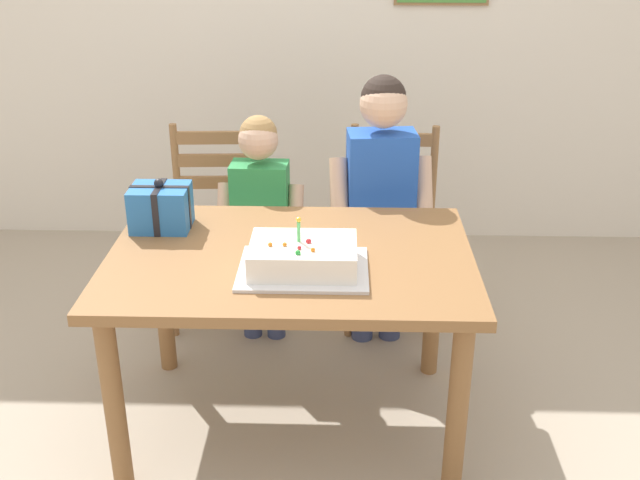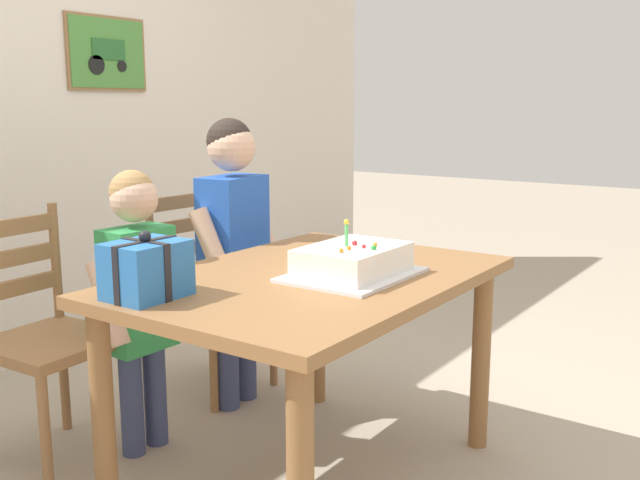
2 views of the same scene
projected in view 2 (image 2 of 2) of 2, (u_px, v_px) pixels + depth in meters
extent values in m
plane|color=tan|center=(311.00, 479.00, 2.52)|extent=(20.00, 20.00, 0.00)
cube|color=olive|center=(107.00, 53.00, 3.83)|extent=(0.51, 0.02, 0.39)
cube|color=#4C8E3D|center=(108.00, 53.00, 3.83)|extent=(0.48, 0.01, 0.36)
cube|color=#28662D|center=(109.00, 49.00, 3.82)|extent=(0.22, 0.01, 0.11)
cylinder|color=black|center=(97.00, 65.00, 3.77)|extent=(0.10, 0.01, 0.10)
cylinder|color=black|center=(122.00, 66.00, 3.90)|extent=(0.06, 0.01, 0.06)
cube|color=olive|center=(311.00, 280.00, 2.39)|extent=(1.30, 0.91, 0.04)
cylinder|color=olive|center=(481.00, 359.00, 2.70)|extent=(0.07, 0.07, 0.70)
cylinder|color=olive|center=(103.00, 417.00, 2.20)|extent=(0.07, 0.07, 0.70)
cylinder|color=olive|center=(317.00, 324.00, 3.13)|extent=(0.07, 0.07, 0.70)
cube|color=silver|center=(353.00, 275.00, 2.35)|extent=(0.44, 0.34, 0.01)
cube|color=white|center=(353.00, 260.00, 2.34)|extent=(0.36, 0.26, 0.09)
cylinder|color=#56C666|center=(346.00, 236.00, 2.32)|extent=(0.01, 0.01, 0.07)
sphere|color=yellow|center=(347.00, 222.00, 2.32)|extent=(0.02, 0.02, 0.02)
sphere|color=red|center=(364.00, 246.00, 2.30)|extent=(0.01, 0.01, 0.01)
sphere|color=orange|center=(349.00, 248.00, 2.27)|extent=(0.01, 0.01, 0.01)
sphere|color=orange|center=(375.00, 245.00, 2.33)|extent=(0.02, 0.02, 0.02)
sphere|color=red|center=(355.00, 243.00, 2.35)|extent=(0.02, 0.02, 0.02)
sphere|color=orange|center=(341.00, 251.00, 2.23)|extent=(0.02, 0.02, 0.02)
sphere|color=green|center=(374.00, 248.00, 2.27)|extent=(0.02, 0.02, 0.02)
cube|color=#286BB7|center=(146.00, 270.00, 2.08)|extent=(0.22, 0.18, 0.17)
cube|color=black|center=(146.00, 270.00, 2.08)|extent=(0.23, 0.02, 0.17)
cube|color=black|center=(146.00, 270.00, 2.08)|extent=(0.02, 0.18, 0.17)
sphere|color=black|center=(145.00, 237.00, 2.07)|extent=(0.04, 0.04, 0.04)
cube|color=#996B42|center=(51.00, 343.00, 2.57)|extent=(0.44, 0.44, 0.04)
cylinder|color=#996B42|center=(132.00, 398.00, 2.68)|extent=(0.04, 0.04, 0.43)
cylinder|color=#996B42|center=(46.00, 438.00, 2.36)|extent=(0.04, 0.04, 0.43)
cylinder|color=#996B42|center=(64.00, 378.00, 2.87)|extent=(0.04, 0.04, 0.43)
cylinder|color=#996B42|center=(56.00, 261.00, 2.78)|extent=(0.04, 0.04, 0.45)
cube|color=#996B42|center=(14.00, 288.00, 2.64)|extent=(0.36, 0.04, 0.06)
cube|color=#996B42|center=(11.00, 258.00, 2.62)|extent=(0.36, 0.04, 0.06)
cube|color=#996B42|center=(9.00, 228.00, 2.59)|extent=(0.36, 0.04, 0.06)
cube|color=#996B42|center=(213.00, 293.00, 3.25)|extent=(0.44, 0.44, 0.04)
cylinder|color=#996B42|center=(273.00, 341.00, 3.32)|extent=(0.04, 0.04, 0.43)
cylinder|color=#996B42|center=(213.00, 364.00, 3.03)|extent=(0.04, 0.04, 0.43)
cylinder|color=#996B42|center=(216.00, 325.00, 3.55)|extent=(0.04, 0.04, 0.43)
cylinder|color=#996B42|center=(155.00, 345.00, 3.26)|extent=(0.04, 0.04, 0.43)
cylinder|color=#996B42|center=(213.00, 230.00, 3.46)|extent=(0.04, 0.04, 0.45)
cylinder|color=#996B42|center=(150.00, 241.00, 3.17)|extent=(0.04, 0.04, 0.45)
cube|color=#996B42|center=(184.00, 250.00, 3.33)|extent=(0.36, 0.04, 0.06)
cube|color=#996B42|center=(183.00, 226.00, 3.31)|extent=(0.36, 0.04, 0.06)
cube|color=#996B42|center=(182.00, 201.00, 3.29)|extent=(0.36, 0.04, 0.06)
cylinder|color=#38426B|center=(245.00, 347.00, 3.18)|extent=(0.10, 0.10, 0.47)
cylinder|color=#38426B|center=(227.00, 356.00, 3.07)|extent=(0.10, 0.10, 0.47)
cube|color=blue|center=(234.00, 239.00, 3.03)|extent=(0.30, 0.20, 0.53)
cylinder|color=#E0B293|center=(265.00, 237.00, 3.17)|extent=(0.10, 0.23, 0.35)
cylinder|color=#E0B293|center=(214.00, 252.00, 2.86)|extent=(0.10, 0.23, 0.35)
sphere|color=#E0B293|center=(231.00, 147.00, 2.96)|extent=(0.20, 0.20, 0.20)
sphere|color=#2D231E|center=(229.00, 141.00, 2.96)|extent=(0.19, 0.19, 0.19)
cylinder|color=#38426B|center=(155.00, 394.00, 2.75)|extent=(0.09, 0.09, 0.40)
cylinder|color=#38426B|center=(132.00, 404.00, 2.66)|extent=(0.09, 0.09, 0.40)
cube|color=#2D934C|center=(138.00, 289.00, 2.63)|extent=(0.25, 0.16, 0.46)
cylinder|color=#E0B293|center=(177.00, 286.00, 2.74)|extent=(0.07, 0.19, 0.30)
cylinder|color=#E0B293|center=(108.00, 304.00, 2.49)|extent=(0.07, 0.19, 0.30)
sphere|color=#E0B293|center=(134.00, 198.00, 2.57)|extent=(0.17, 0.17, 0.17)
sphere|color=#A87F4C|center=(132.00, 192.00, 2.57)|extent=(0.16, 0.16, 0.16)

